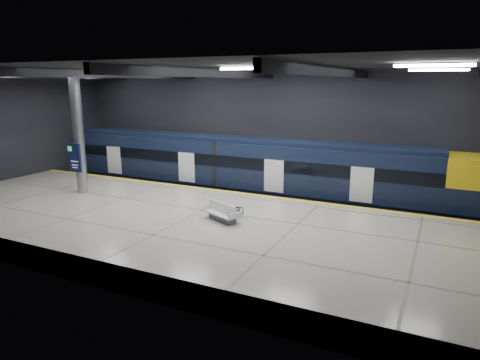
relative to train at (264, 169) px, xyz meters
The scene contains 10 objects.
ground 5.90m from the train, 96.45° to the right, with size 30.00×30.00×0.00m, color black.
room_shell 6.63m from the train, 96.46° to the right, with size 30.10×16.10×8.05m.
platform 8.16m from the train, 94.44° to the right, with size 30.00×11.00×1.10m, color #B8B09C.
safety_strip 2.97m from the train, 102.74° to the right, with size 30.00×0.40×0.01m, color yellow.
rails 2.07m from the train, behind, with size 30.00×1.52×0.16m.
train is the anchor object (origin of this frame).
bench 7.69m from the train, 81.67° to the right, with size 2.08×1.51×0.85m.
bicycle 7.47m from the train, 77.38° to the right, with size 0.52×1.49×0.78m, color #99999E.
pannier_bag 7.38m from the train, 81.95° to the right, with size 0.30×0.18×0.35m, color black.
info_column 11.07m from the train, 142.89° to the right, with size 0.90×0.78×6.90m.
Camera 1 is at (10.64, -18.60, 7.31)m, focal length 32.00 mm.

